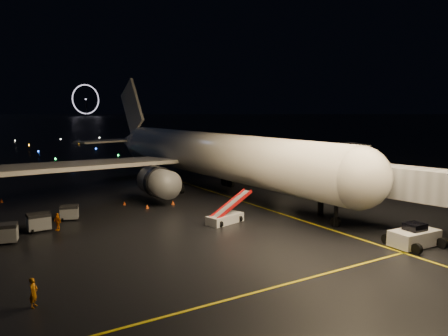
# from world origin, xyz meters

# --- Properties ---
(lane_centre) EXTENTS (0.25, 80.00, 0.02)m
(lane_centre) POSITION_xyz_m (12.00, 15.00, 0.01)
(lane_centre) COLOR #D0BC0D
(lane_centre) RESTS_ON ground
(lane_cross) EXTENTS (60.00, 0.25, 0.02)m
(lane_cross) POSITION_xyz_m (-5.00, -10.00, 0.01)
(lane_cross) COLOR #D0BC0D
(lane_cross) RESTS_ON ground
(airliner) EXTENTS (66.15, 63.14, 17.92)m
(airliner) POSITION_xyz_m (11.86, 26.30, 8.96)
(airliner) COLOR silver
(airliner) RESTS_ON ground
(pushback_tug) EXTENTS (4.49, 2.50, 2.09)m
(pushback_tug) POSITION_xyz_m (14.37, -9.33, 1.04)
(pushback_tug) COLOR silver
(pushback_tug) RESTS_ON ground
(belt_loader) EXTENTS (6.45, 3.28, 3.02)m
(belt_loader) POSITION_xyz_m (4.25, 6.12, 1.51)
(belt_loader) COLOR silver
(belt_loader) RESTS_ON ground
(crew_a) EXTENTS (0.76, 0.82, 1.88)m
(crew_a) POSITION_xyz_m (-16.15, -4.63, 0.94)
(crew_a) COLOR orange
(crew_a) RESTS_ON ground
(crew_c) EXTENTS (0.87, 1.12, 1.78)m
(crew_c) POSITION_xyz_m (-11.49, 12.49, 0.89)
(crew_c) COLOR orange
(crew_c) RESTS_ON ground
(safety_cone_0) EXTENTS (0.54, 0.54, 0.53)m
(safety_cone_0) POSITION_xyz_m (3.38, 17.33, 0.26)
(safety_cone_0) COLOR #FF5716
(safety_cone_0) RESTS_ON ground
(safety_cone_1) EXTENTS (0.49, 0.49, 0.45)m
(safety_cone_1) POSITION_xyz_m (-1.93, 20.43, 0.22)
(safety_cone_1) COLOR #FF5716
(safety_cone_1) RESTS_ON ground
(safety_cone_2) EXTENTS (0.56, 0.56, 0.53)m
(safety_cone_2) POSITION_xyz_m (-0.24, 16.97, 0.26)
(safety_cone_2) COLOR #FF5716
(safety_cone_2) RESTS_ON ground
(safety_cone_3) EXTENTS (0.48, 0.48, 0.54)m
(safety_cone_3) POSITION_xyz_m (-15.10, 30.11, 0.27)
(safety_cone_3) COLOR #FF5716
(safety_cone_3) RESTS_ON ground
(ferris_wheel) EXTENTS (49.33, 16.80, 52.00)m
(ferris_wheel) POSITION_xyz_m (170.00, 720.00, 26.00)
(ferris_wheel) COLOR black
(ferris_wheel) RESTS_ON ground
(taxiway_lights) EXTENTS (164.00, 92.00, 0.36)m
(taxiway_lights) POSITION_xyz_m (0.00, 106.00, 0.18)
(taxiway_lights) COLOR black
(taxiway_lights) RESTS_ON ground
(baggage_cart_0) EXTENTS (2.19, 1.82, 1.60)m
(baggage_cart_0) POSITION_xyz_m (-9.55, 16.21, 0.80)
(baggage_cart_0) COLOR gray
(baggage_cart_0) RESTS_ON ground
(baggage_cart_1) EXTENTS (2.19, 1.60, 1.80)m
(baggage_cart_1) POSITION_xyz_m (-13.13, 13.19, 0.90)
(baggage_cart_1) COLOR gray
(baggage_cart_1) RESTS_ON ground
(baggage_cart_2) EXTENTS (2.42, 1.94, 1.81)m
(baggage_cart_2) POSITION_xyz_m (-16.41, 10.51, 0.90)
(baggage_cart_2) COLOR gray
(baggage_cart_2) RESTS_ON ground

